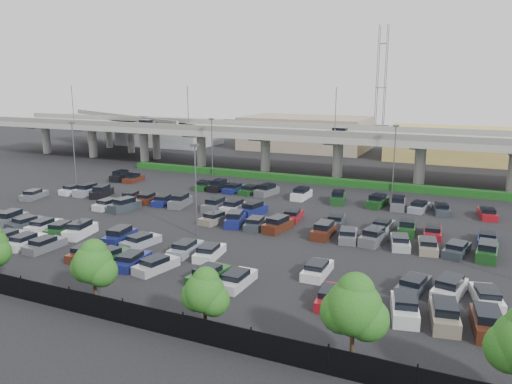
{
  "coord_description": "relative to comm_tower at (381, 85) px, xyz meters",
  "views": [
    {
      "loc": [
        28.05,
        -53.74,
        17.07
      ],
      "look_at": [
        0.53,
        6.74,
        2.0
      ],
      "focal_mm": 35.0,
      "sensor_mm": 36.0,
      "label": 1
    }
  ],
  "objects": [
    {
      "name": "hedge",
      "position": [
        -4.0,
        -49.0,
        -15.06
      ],
      "size": [
        66.0,
        1.6,
        1.1
      ],
      "primitive_type": "cube",
      "color": "#103910",
      "rests_on": "ground"
    },
    {
      "name": "parked_cars",
      "position": [
        -3.15,
        -77.71,
        -14.99
      ],
      "size": [
        63.2,
        36.68,
        1.67
      ],
      "color": "navy",
      "rests_on": "ground"
    },
    {
      "name": "on_ramp",
      "position": [
        -56.1,
        -30.95,
        -8.76
      ],
      "size": [
        50.93,
        30.13,
        8.8
      ],
      "color": "gray",
      "rests_on": "ground"
    },
    {
      "name": "fence",
      "position": [
        -4.05,
        -102.0,
        -14.71
      ],
      "size": [
        70.0,
        0.1,
        2.0
      ],
      "color": "black",
      "rests_on": "ground"
    },
    {
      "name": "tree_row",
      "position": [
        -3.3,
        -100.53,
        -12.09
      ],
      "size": [
        65.07,
        3.66,
        5.94
      ],
      "color": "#332316",
      "rests_on": "ground"
    },
    {
      "name": "comm_tower",
      "position": [
        0.0,
        0.0,
        0.0
      ],
      "size": [
        2.4,
        2.4,
        30.0
      ],
      "color": "#55555B",
      "rests_on": "ground"
    },
    {
      "name": "light_poles",
      "position": [
        -8.12,
        -72.0,
        -9.37
      ],
      "size": [
        66.9,
        48.38,
        10.3
      ],
      "color": "#55555B",
      "rests_on": "ground"
    },
    {
      "name": "ground",
      "position": [
        -4.0,
        -74.0,
        -15.61
      ],
      "size": [
        280.0,
        280.0,
        0.0
      ],
      "primitive_type": "plane",
      "color": "black"
    },
    {
      "name": "distant_buildings",
      "position": [
        8.38,
        -12.19,
        -11.87
      ],
      "size": [
        138.0,
        24.0,
        9.0
      ],
      "color": "slate",
      "rests_on": "ground"
    },
    {
      "name": "overpass",
      "position": [
        -4.18,
        -42.01,
        -8.64
      ],
      "size": [
        150.0,
        13.0,
        15.8
      ],
      "color": "gray",
      "rests_on": "ground"
    }
  ]
}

